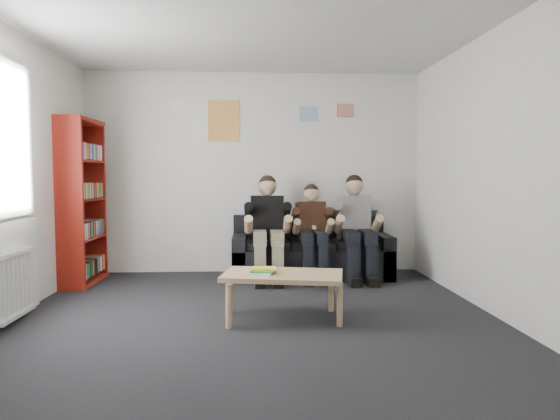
% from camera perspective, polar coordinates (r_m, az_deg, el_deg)
% --- Properties ---
extents(room_shell, '(5.00, 5.00, 5.00)m').
position_cam_1_polar(room_shell, '(4.31, -2.96, 4.38)').
color(room_shell, black).
rests_on(room_shell, ground).
extents(sofa, '(2.02, 0.83, 0.78)m').
position_cam_1_polar(sofa, '(6.56, 3.53, -5.13)').
color(sofa, black).
rests_on(sofa, ground).
extents(bookshelf, '(0.30, 0.90, 2.00)m').
position_cam_1_polar(bookshelf, '(6.52, -21.55, 0.90)').
color(bookshelf, maroon).
rests_on(bookshelf, ground).
extents(coffee_table, '(1.07, 0.59, 0.43)m').
position_cam_1_polar(coffee_table, '(4.59, 0.34, -7.85)').
color(coffee_table, tan).
rests_on(coffee_table, ground).
extents(game_cases, '(0.26, 0.22, 0.05)m').
position_cam_1_polar(game_cases, '(4.55, -2.08, -6.98)').
color(game_cases, silver).
rests_on(game_cases, coffee_table).
extents(person_left, '(0.42, 0.90, 1.32)m').
position_cam_1_polar(person_left, '(6.28, -1.38, -2.17)').
color(person_left, black).
rests_on(person_left, sofa).
extents(person_middle, '(0.36, 0.78, 1.21)m').
position_cam_1_polar(person_middle, '(6.33, 3.74, -2.51)').
color(person_middle, '#472517').
rests_on(person_middle, sofa).
extents(person_right, '(0.42, 0.91, 1.33)m').
position_cam_1_polar(person_right, '(6.41, 8.76, -2.07)').
color(person_right, white).
rests_on(person_right, sofa).
extents(radiator, '(0.10, 0.64, 0.60)m').
position_cam_1_polar(radiator, '(5.09, -28.15, -7.48)').
color(radiator, white).
rests_on(radiator, ground).
extents(window, '(0.05, 1.30, 2.36)m').
position_cam_1_polar(window, '(5.03, -29.16, 0.17)').
color(window, white).
rests_on(window, room_shell).
extents(poster_large, '(0.42, 0.01, 0.55)m').
position_cam_1_polar(poster_large, '(6.85, -6.45, 10.08)').
color(poster_large, '#F1CC55').
rests_on(poster_large, room_shell).
extents(poster_blue, '(0.25, 0.01, 0.20)m').
position_cam_1_polar(poster_blue, '(6.90, 3.31, 10.90)').
color(poster_blue, '#4191DD').
rests_on(poster_blue, room_shell).
extents(poster_pink, '(0.22, 0.01, 0.18)m').
position_cam_1_polar(poster_pink, '(6.98, 7.47, 11.21)').
color(poster_pink, '#B8397A').
rests_on(poster_pink, room_shell).
extents(poster_sign, '(0.20, 0.01, 0.14)m').
position_cam_1_polar(poster_sign, '(6.94, -11.52, 11.62)').
color(poster_sign, white).
rests_on(poster_sign, room_shell).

